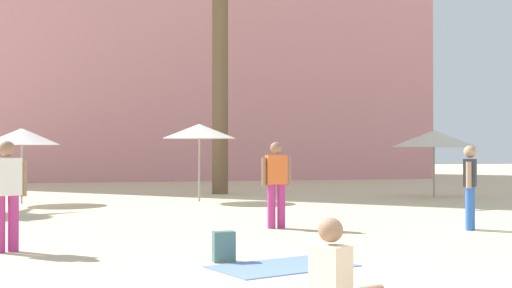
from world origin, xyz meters
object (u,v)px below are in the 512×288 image
backpack (224,247)px  cafe_umbrella_0 (434,139)px  cafe_umbrella_1 (199,131)px  person_near_left (276,181)px  person_far_left (7,191)px  cafe_umbrella_3 (22,137)px  person_mid_right (342,277)px  person_mid_center (470,184)px  beach_towel (282,266)px

backpack → cafe_umbrella_0: bearing=-42.9°
cafe_umbrella_1 → person_near_left: (0.48, -7.17, -1.17)m
person_near_left → person_far_left: bearing=-68.8°
cafe_umbrella_1 → backpack: size_ratio=5.53×
cafe_umbrella_3 → person_mid_right: cafe_umbrella_3 is taller
person_near_left → person_mid_center: 3.74m
cafe_umbrella_1 → backpack: 11.06m
cafe_umbrella_3 → person_far_left: bearing=-85.1°
cafe_umbrella_3 → cafe_umbrella_1: bearing=-3.5°
cafe_umbrella_0 → person_near_left: cafe_umbrella_0 is taller
person_mid_center → backpack: bearing=62.2°
cafe_umbrella_0 → person_near_left: (-7.21, -7.21, -0.98)m
cafe_umbrella_0 → person_mid_right: bearing=-121.0°
beach_towel → person_mid_right: person_mid_right is taller
cafe_umbrella_0 → person_mid_center: (-3.63, -8.29, -1.02)m
beach_towel → person_mid_right: size_ratio=1.92×
person_far_left → beach_towel: bearing=-143.0°
person_far_left → person_mid_center: bearing=-106.0°
cafe_umbrella_1 → person_far_left: size_ratio=1.38×
cafe_umbrella_0 → person_near_left: 10.25m
beach_towel → person_mid_center: (4.62, 3.14, 0.88)m
cafe_umbrella_1 → person_far_left: (-4.26, -9.24, -1.18)m
cafe_umbrella_1 → person_mid_right: (-0.62, -13.82, -1.78)m
cafe_umbrella_3 → person_mid_right: size_ratio=2.29×
person_far_left → person_mid_right: (3.65, -4.58, -0.60)m
cafe_umbrella_0 → person_mid_right: cafe_umbrella_0 is taller
person_near_left → cafe_umbrella_3: bearing=-145.6°
person_mid_center → cafe_umbrella_3: bearing=-6.9°
cafe_umbrella_0 → backpack: size_ratio=6.65×
beach_towel → backpack: backpack is taller
cafe_umbrella_0 → beach_towel: 14.23m
backpack → cafe_umbrella_3: bearing=15.6°
person_far_left → cafe_umbrella_0: bearing=-75.0°
cafe_umbrella_1 → beach_towel: size_ratio=1.28×
cafe_umbrella_3 → person_mid_center: cafe_umbrella_3 is taller
person_near_left → person_mid_right: 6.76m
cafe_umbrella_0 → beach_towel: bearing=-125.8°
person_mid_right → backpack: bearing=80.3°
beach_towel → person_mid_center: size_ratio=1.12×
person_mid_right → person_near_left: bearing=59.2°
person_near_left → person_mid_center: size_ratio=1.04×
cafe_umbrella_0 → person_mid_center: bearing=-113.7°
cafe_umbrella_0 → person_mid_right: (-8.31, -13.86, -1.59)m
cafe_umbrella_0 → person_far_left: bearing=-142.2°
cafe_umbrella_0 → cafe_umbrella_1: cafe_umbrella_1 is taller
beach_towel → person_mid_right: 2.44m
cafe_umbrella_1 → beach_towel: bearing=-92.8°
cafe_umbrella_1 → beach_towel: 11.60m
beach_towel → backpack: 0.91m
beach_towel → person_near_left: size_ratio=1.07×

